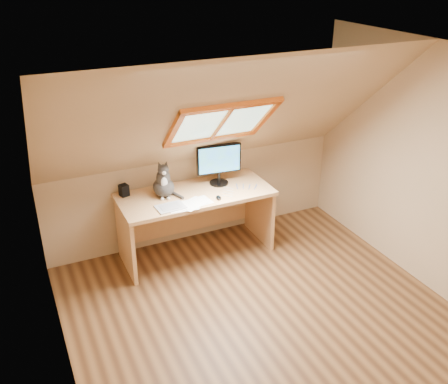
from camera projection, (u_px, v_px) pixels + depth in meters
ground at (268, 322)px, 4.62m from camera, size 3.50×3.50×0.00m
room_shell at (281, 186)px, 3.92m from camera, size 3.52×3.52×2.41m
desk at (193, 209)px, 5.52m from camera, size 1.66×0.72×0.76m
monitor at (219, 162)px, 5.45m from camera, size 0.50×0.21×0.46m
cat at (164, 183)px, 5.23m from camera, size 0.27×0.31×0.41m
desk_speaker at (124, 190)px, 5.27m from camera, size 0.11×0.11×0.13m
graphics_tablet at (171, 207)px, 5.04m from camera, size 0.30×0.22×0.01m
mouse at (219, 197)px, 5.22m from camera, size 0.08×0.10×0.03m
papers at (189, 205)px, 5.08m from camera, size 0.35×0.30×0.01m
cables at (239, 189)px, 5.44m from camera, size 0.51×0.26×0.01m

